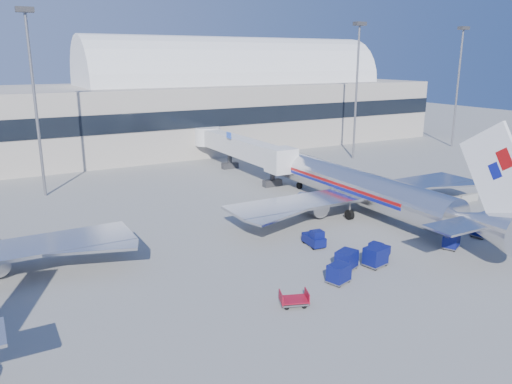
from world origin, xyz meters
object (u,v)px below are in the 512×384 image
tug_lead (378,251)px  tug_left (314,238)px  barrier_mid (450,201)px  barrier_far (468,198)px  jetbridge_near (236,146)px  cart_train_b (346,260)px  airliner_main (363,188)px  cart_train_a (375,256)px  mast_far_east (459,70)px  cart_solo_far (481,228)px  tug_right (445,226)px  cart_open_red (294,301)px  barrier_near (430,205)px  cart_solo_near (451,240)px  mast_east (357,71)px  cart_train_c (339,273)px  mast_west (32,76)px

tug_lead → tug_left: size_ratio=0.99×
barrier_mid → barrier_far: same height
jetbridge_near → cart_train_b: (-8.95, -37.53, -3.07)m
airliner_main → cart_train_a: (-8.80, -11.87, -2.03)m
mast_far_east → barrier_mid: bearing=-140.3°
mast_far_east → cart_solo_far: bearing=-137.2°
barrier_far → tug_left: size_ratio=1.15×
tug_right → cart_train_b: bearing=-128.1°
tug_right → tug_left: size_ratio=0.94×
mast_far_east → tug_left: 65.19m
tug_right → cart_open_red: bearing=-123.1°
tug_lead → cart_train_a: 1.84m
jetbridge_near → cart_train_a: jetbridge_near is taller
barrier_near → cart_solo_far: 9.40m
tug_right → jetbridge_near: bearing=141.5°
barrier_far → cart_train_a: (-23.40, -9.37, 0.44)m
jetbridge_near → cart_solo_near: bearing=-86.4°
tug_left → mast_east: bearing=-39.0°
jetbridge_near → cart_train_c: bearing=-105.8°
cart_train_a → tug_lead: bearing=29.7°
barrier_far → cart_solo_near: 17.52m
airliner_main → cart_solo_near: (0.01, -12.21, -2.14)m
cart_solo_near → barrier_near: bearing=24.9°
jetbridge_near → cart_solo_far: jetbridge_near is taller
cart_train_a → cart_solo_near: size_ratio=1.05×
jetbridge_near → barrier_near: size_ratio=9.17×
mast_west → mast_far_east: same height
mast_far_east → cart_train_b: 68.69m
airliner_main → barrier_near: bearing=-17.4°
tug_left → cart_solo_far: size_ratio=1.32×
cart_train_c → barrier_mid: bearing=6.0°
cart_train_a → tug_left: bearing=93.9°
airliner_main → mast_far_east: (45.00, 25.49, 11.87)m
cart_solo_far → cart_open_red: 23.85m
tug_left → mast_west: bearing=37.5°
tug_right → cart_solo_near: 4.48m
jetbridge_near → barrier_far: bearing=-59.5°
barrier_mid → tug_lead: (-18.73, -8.16, 0.24)m
mast_far_east → cart_train_b: bearing=-146.9°
mast_far_east → barrier_near: (-37.00, -28.00, -14.34)m
cart_solo_near → cart_open_red: size_ratio=0.88×
airliner_main → mast_east: bearing=51.9°
barrier_near → tug_left: (-18.55, -3.10, 0.29)m
tug_lead → cart_solo_near: size_ratio=1.26×
mast_west → barrier_near: 49.33m
airliner_main → cart_train_c: bearing=-136.2°
barrier_mid → cart_train_c: 26.91m
mast_east → barrier_near: bearing=-113.2°
barrier_mid → cart_solo_near: bearing=-139.3°
airliner_main → cart_train_c: 18.82m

